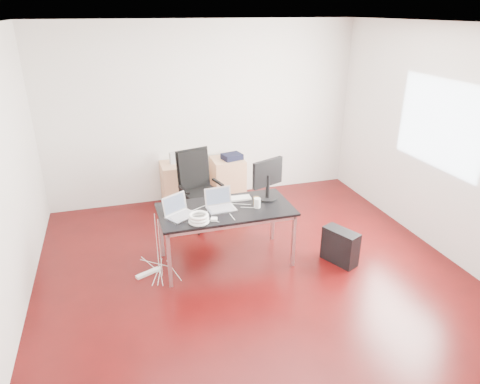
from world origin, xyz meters
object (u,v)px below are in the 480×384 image
object	(u,v)px
desk	(226,212)
office_chair	(198,185)
filing_cabinet_left	(178,185)
pc_tower	(340,246)
filing_cabinet_right	(228,179)

from	to	relation	value
desk	office_chair	bearing A→B (deg)	95.36
filing_cabinet_left	pc_tower	size ratio (longest dim) A/B	1.56
office_chair	pc_tower	size ratio (longest dim) A/B	2.40
office_chair	filing_cabinet_left	bearing A→B (deg)	90.15
desk	filing_cabinet_left	bearing A→B (deg)	99.09
office_chair	filing_cabinet_left	xyz separation A→B (m)	(-0.19, 0.72, -0.26)
pc_tower	desk	bearing A→B (deg)	138.04
office_chair	pc_tower	distance (m)	2.16
filing_cabinet_right	pc_tower	distance (m)	2.42
office_chair	filing_cabinet_right	xyz separation A→B (m)	(0.63, 0.72, -0.26)
office_chair	filing_cabinet_left	distance (m)	0.79
filing_cabinet_left	office_chair	bearing A→B (deg)	-75.29
desk	filing_cabinet_right	size ratio (longest dim) A/B	2.29
office_chair	filing_cabinet_right	distance (m)	0.99
desk	filing_cabinet_right	xyz separation A→B (m)	(0.53, 1.83, -0.33)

